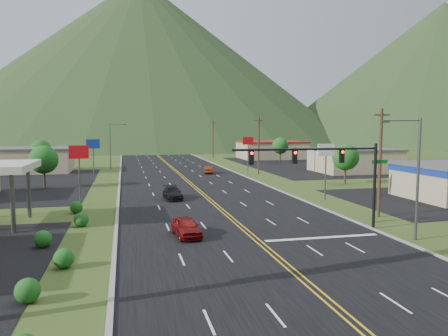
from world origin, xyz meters
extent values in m
plane|color=#2B3E16|center=(0.00, 0.00, 0.00)|extent=(500.00, 500.00, 0.00)
cube|color=black|center=(0.00, 0.00, 0.00)|extent=(20.00, 460.00, 0.04)
cube|color=gray|center=(-10.15, 0.00, 0.00)|extent=(0.30, 460.00, 0.14)
cylinder|color=black|center=(10.50, 14.00, 3.50)|extent=(0.24, 0.24, 7.00)
cylinder|color=black|center=(4.50, 14.00, 6.60)|extent=(12.00, 0.18, 0.18)
cube|color=#0C591E|center=(10.90, 14.00, 5.50)|extent=(1.40, 0.06, 0.30)
cube|color=black|center=(7.50, 14.00, 6.00)|extent=(0.35, 0.28, 1.05)
sphere|color=#FF0C05|center=(7.50, 13.82, 6.35)|extent=(0.22, 0.22, 0.22)
cube|color=black|center=(3.50, 14.00, 6.00)|extent=(0.35, 0.28, 1.05)
sphere|color=#FF0C05|center=(3.50, 13.82, 6.35)|extent=(0.22, 0.22, 0.22)
cube|color=black|center=(0.00, 14.00, 6.00)|extent=(0.35, 0.28, 1.05)
sphere|color=#FF0C05|center=(0.00, 13.82, 6.35)|extent=(0.22, 0.22, 0.22)
cylinder|color=#59595E|center=(11.50, 10.00, 4.50)|extent=(0.20, 0.20, 9.00)
cylinder|color=#59595E|center=(10.06, 10.00, 8.80)|extent=(2.88, 0.12, 0.12)
cube|color=#59595E|center=(8.62, 10.00, 8.70)|extent=(0.60, 0.25, 0.18)
cylinder|color=#59595E|center=(-12.00, 70.00, 4.50)|extent=(0.20, 0.20, 9.00)
cylinder|color=#59595E|center=(-10.56, 70.00, 8.80)|extent=(2.88, 0.12, 0.12)
cube|color=#59595E|center=(-9.12, 70.00, 8.70)|extent=(0.60, 0.25, 0.18)
cylinder|color=#59595E|center=(-18.00, 19.00, 2.50)|extent=(0.36, 0.36, 5.00)
cylinder|color=#59595E|center=(-18.00, 25.00, 2.50)|extent=(0.36, 0.36, 5.00)
cube|color=#CAB28C|center=(-28.00, 68.00, 2.10)|extent=(18.00, 11.00, 4.20)
cube|color=#4C4C51|center=(-28.00, 68.00, 4.35)|extent=(18.40, 11.40, 0.30)
cube|color=#CAB28C|center=(32.00, 55.00, 2.00)|extent=(14.00, 11.00, 4.00)
cube|color=#4C4C51|center=(32.00, 55.00, 4.15)|extent=(14.40, 11.40, 0.30)
cube|color=#CAB28C|center=(28.00, 90.00, 2.10)|extent=(16.00, 12.00, 4.20)
cube|color=maroon|center=(28.00, 90.00, 4.35)|extent=(16.40, 12.40, 0.30)
cylinder|color=#59595E|center=(-14.00, 30.00, 2.50)|extent=(0.16, 0.16, 5.00)
cube|color=red|center=(-14.00, 30.00, 5.70)|extent=(2.00, 0.18, 1.40)
cylinder|color=#59595E|center=(-14.00, 52.00, 2.50)|extent=(0.16, 0.16, 5.00)
cube|color=navy|center=(-14.00, 52.00, 5.70)|extent=(2.00, 0.18, 1.40)
cylinder|color=#59595E|center=(13.00, 28.00, 2.50)|extent=(0.16, 0.16, 5.00)
cube|color=white|center=(13.00, 28.00, 5.70)|extent=(2.00, 0.18, 1.40)
cylinder|color=#59595E|center=(13.00, 60.00, 2.50)|extent=(0.16, 0.16, 5.00)
cube|color=red|center=(13.00, 60.00, 5.70)|extent=(2.00, 0.18, 1.40)
cylinder|color=#382314|center=(-20.00, 45.00, 1.50)|extent=(0.30, 0.30, 3.00)
sphere|color=#164F19|center=(-20.00, 45.00, 3.90)|extent=(3.84, 3.84, 3.84)
cylinder|color=#382314|center=(-25.00, 72.00, 1.50)|extent=(0.30, 0.30, 3.00)
sphere|color=#164F19|center=(-25.00, 72.00, 3.90)|extent=(3.84, 3.84, 3.84)
cylinder|color=#382314|center=(22.00, 40.00, 1.50)|extent=(0.30, 0.30, 3.00)
sphere|color=#164F19|center=(22.00, 40.00, 3.90)|extent=(3.84, 3.84, 3.84)
cylinder|color=#382314|center=(26.00, 78.00, 1.50)|extent=(0.30, 0.30, 3.00)
sphere|color=#164F19|center=(26.00, 78.00, 3.90)|extent=(3.84, 3.84, 3.84)
cylinder|color=#382314|center=(13.50, 18.00, 5.00)|extent=(0.28, 0.28, 10.00)
cube|color=#382314|center=(13.50, 18.00, 9.40)|extent=(1.60, 0.12, 0.12)
cylinder|color=#382314|center=(13.50, 55.00, 5.00)|extent=(0.28, 0.28, 10.00)
cube|color=#382314|center=(13.50, 55.00, 9.40)|extent=(1.60, 0.12, 0.12)
cylinder|color=#382314|center=(13.50, 95.00, 5.00)|extent=(0.28, 0.28, 10.00)
cube|color=#382314|center=(13.50, 95.00, 9.40)|extent=(1.60, 0.12, 0.12)
cylinder|color=#382314|center=(13.50, 135.00, 5.00)|extent=(0.28, 0.28, 10.00)
cube|color=#382314|center=(13.50, 135.00, 9.40)|extent=(1.60, 0.12, 0.12)
cone|color=#23391A|center=(0.00, 220.00, 42.50)|extent=(220.00, 220.00, 85.00)
cone|color=#23391A|center=(147.84, 176.19, 35.00)|extent=(180.00, 180.00, 70.00)
imported|color=maroon|center=(-4.90, 14.74, 0.73)|extent=(2.16, 4.43, 1.46)
imported|color=black|center=(-4.03, 32.11, 0.68)|extent=(2.06, 4.77, 1.37)
imported|color=maroon|center=(5.18, 58.03, 0.65)|extent=(2.02, 4.13, 1.30)
camera|label=1|loc=(-9.39, -17.64, 8.38)|focal=35.00mm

